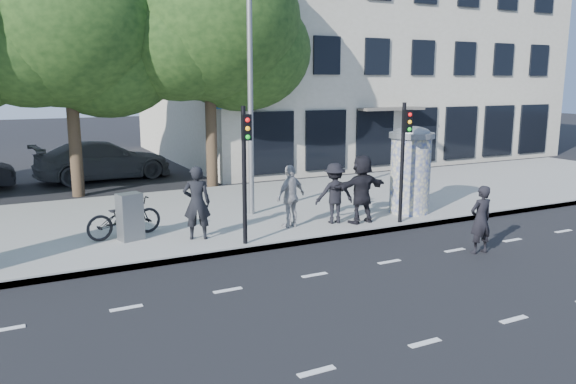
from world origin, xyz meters
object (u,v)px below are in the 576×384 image
bicycle (124,217)px  car_right (104,160)px  ad_column_right (410,168)px  street_lamp (251,58)px  traffic_pole_near (245,161)px  ped_e (291,196)px  ped_f (362,189)px  cabinet_left (130,217)px  ped_b (197,203)px  traffic_pole_far (404,150)px  ped_d (334,193)px  man_road (481,220)px  cabinet_right (408,194)px

bicycle → car_right: car_right is taller
ad_column_right → street_lamp: 5.81m
traffic_pole_near → ped_e: size_ratio=1.95×
ped_f → car_right: (-5.24, 11.68, -0.31)m
traffic_pole_near → cabinet_left: (-2.47, 1.68, -1.48)m
ped_e → car_right: bearing=-94.0°
ped_b → traffic_pole_far: bearing=-171.6°
ad_column_right → car_right: 13.45m
ad_column_right → cabinet_left: bearing=174.7°
traffic_pole_near → ped_e: 2.33m
ped_f → cabinet_left: size_ratio=1.62×
ped_d → man_road: ped_d is taller
bicycle → cabinet_left: bearing=-179.6°
bicycle → car_right: 10.22m
ad_column_right → ped_d: size_ratio=1.54×
bicycle → car_right: (1.09, 10.16, 0.14)m
man_road → cabinet_right: man_road is taller
ped_d → cabinet_left: ped_d is taller
man_road → car_right: 16.34m
traffic_pole_far → ped_d: size_ratio=1.98×
ped_d → cabinet_left: size_ratio=1.43×
traffic_pole_far → ped_d: 2.28m
ad_column_right → street_lamp: street_lamp is taller
traffic_pole_far → ped_d: traffic_pole_far is taller
ped_d → car_right: ped_d is taller
traffic_pole_far → car_right: (-6.26, 12.20, -1.42)m
traffic_pole_far → street_lamp: bearing=140.1°
traffic_pole_near → cabinet_right: bearing=8.1°
ped_f → ped_d: bearing=-27.8°
cabinet_left → cabinet_right: size_ratio=0.98×
ped_b → car_right: bearing=-69.0°
car_right → ped_b: bearing=176.1°
ad_column_right → traffic_pole_far: size_ratio=0.78×
bicycle → ped_f: bearing=-116.0°
ad_column_right → cabinet_left: (-8.27, 0.77, -0.78)m
ped_f → cabinet_left: ped_f is taller
traffic_pole_near → bicycle: traffic_pole_near is taller
ped_b → ped_e: bearing=-162.4°
cabinet_left → car_right: 10.57m
traffic_pole_far → ped_b: 5.92m
street_lamp → ped_f: bearing=-44.4°
ped_f → bicycle: 6.52m
traffic_pole_far → street_lamp: (-3.40, 2.84, 2.56)m
traffic_pole_far → cabinet_right: 1.88m
ped_e → man_road: size_ratio=1.04×
traffic_pole_far → street_lamp: 5.12m
ad_column_right → ped_e: bearing=179.2°
ped_b → ped_d: (3.99, -0.15, -0.09)m
ad_column_right → bicycle: (-8.35, 1.14, -0.86)m
bicycle → cabinet_left: size_ratio=1.65×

